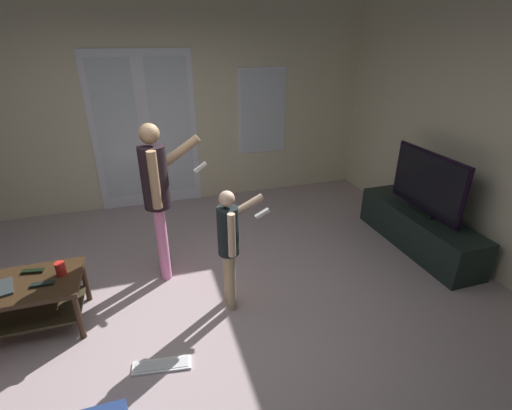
{
  "coord_description": "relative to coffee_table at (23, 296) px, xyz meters",
  "views": [
    {
      "loc": [
        -0.17,
        -2.52,
        2.29
      ],
      "look_at": [
        0.74,
        0.39,
        0.87
      ],
      "focal_mm": 25.64,
      "sensor_mm": 36.0,
      "label": 1
    }
  ],
  "objects": [
    {
      "name": "coffee_table",
      "position": [
        0.0,
        0.0,
        0.0
      ],
      "size": [
        0.93,
        0.57,
        0.46
      ],
      "color": "#322213",
      "rests_on": "ground_plane"
    },
    {
      "name": "tv_stand",
      "position": [
        4.05,
        0.14,
        -0.11
      ],
      "size": [
        0.47,
        1.65,
        0.44
      ],
      "color": "black",
      "rests_on": "ground_plane"
    },
    {
      "name": "flat_screen_tv",
      "position": [
        4.05,
        0.14,
        0.47
      ],
      "size": [
        0.08,
        1.05,
        0.71
      ],
      "color": "black",
      "rests_on": "tv_stand"
    },
    {
      "name": "wall_right_plain",
      "position": [
        4.42,
        -0.35,
        1.08
      ],
      "size": [
        0.06,
        5.54,
        2.84
      ],
      "color": "beige",
      "rests_on": "ground_plane"
    },
    {
      "name": "person_child",
      "position": [
        1.71,
        -0.22,
        0.36
      ],
      "size": [
        0.51,
        0.32,
        1.15
      ],
      "color": "tan",
      "rests_on": "ground_plane"
    },
    {
      "name": "person_adult",
      "position": [
        1.18,
        0.47,
        0.62
      ],
      "size": [
        0.65,
        0.43,
        1.59
      ],
      "color": "pink",
      "rests_on": "ground_plane"
    },
    {
      "name": "cup_near_edge",
      "position": [
        0.31,
        0.04,
        0.18
      ],
      "size": [
        0.08,
        0.08,
        0.12
      ],
      "primitive_type": "cylinder",
      "color": "red",
      "rests_on": "coffee_table"
    },
    {
      "name": "tv_remote_black",
      "position": [
        0.19,
        -0.08,
        0.14
      ],
      "size": [
        0.17,
        0.05,
        0.02
      ],
      "primitive_type": "cube",
      "rotation": [
        0.0,
        0.0,
        -0.02
      ],
      "color": "black",
      "rests_on": "coffee_table"
    },
    {
      "name": "dvd_remote_slim",
      "position": [
        0.07,
        0.15,
        0.14
      ],
      "size": [
        0.18,
        0.08,
        0.02
      ],
      "primitive_type": "cube",
      "rotation": [
        0.0,
        0.0,
        -0.16
      ],
      "color": "black",
      "rests_on": "coffee_table"
    },
    {
      "name": "wall_back_with_doors",
      "position": [
        1.31,
        2.38,
        1.06
      ],
      "size": [
        6.32,
        0.09,
        2.87
      ],
      "color": "beige",
      "rests_on": "ground_plane"
    },
    {
      "name": "ground_plane",
      "position": [
        1.29,
        -0.35,
        -0.34
      ],
      "size": [
        6.32,
        5.54,
        0.02
      ],
      "primitive_type": "cube",
      "color": "#A59094"
    },
    {
      "name": "loose_keyboard",
      "position": [
        1.03,
        -0.75,
        -0.32
      ],
      "size": [
        0.45,
        0.19,
        0.02
      ],
      "color": "white",
      "rests_on": "ground_plane"
    }
  ]
}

